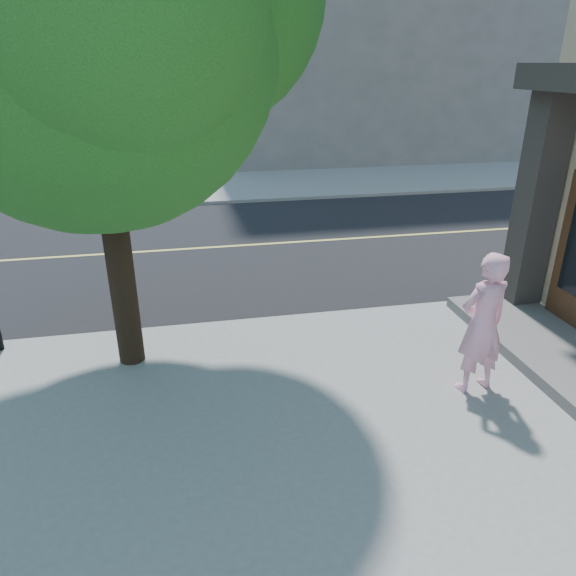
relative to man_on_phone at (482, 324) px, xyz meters
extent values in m
cube|color=black|center=(-7.47, 7.33, -1.14)|extent=(140.00, 9.00, 0.01)
cube|color=gray|center=(6.03, 24.33, -1.09)|extent=(29.00, 25.00, 0.12)
cube|color=slate|center=(1.73, 0.63, -0.94)|extent=(1.60, 4.00, 0.18)
cube|color=#35302B|center=(2.23, 2.33, 1.07)|extent=(0.55, 0.55, 4.20)
cube|color=slate|center=(6.53, 24.83, 5.97)|extent=(18.00, 16.00, 14.00)
imported|color=#F3A3BE|center=(0.00, 0.00, 0.00)|extent=(0.83, 0.62, 2.06)
cylinder|color=black|center=(-4.85, 1.78, 0.91)|extent=(0.39, 0.39, 3.88)
sphere|color=#2C7422|center=(-4.85, 1.78, 3.50)|extent=(4.75, 4.75, 4.75)
sphere|color=#2C7422|center=(-4.42, 0.59, 3.82)|extent=(3.24, 3.24, 3.24)
camera|label=1|loc=(-3.85, -5.73, 3.27)|focal=32.77mm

